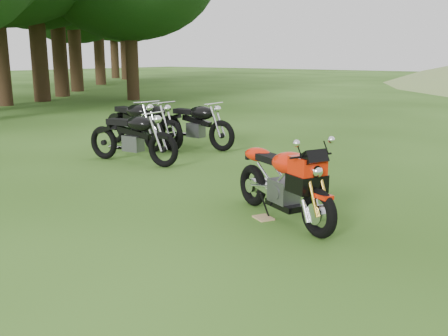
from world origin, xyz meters
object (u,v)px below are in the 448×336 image
Objects in this scene: plywood_board at (263,218)px; vintage_moto_a at (132,135)px; vintage_moto_b at (133,122)px; vintage_moto_c at (195,123)px; sport_motorcycle at (283,176)px; vintage_moto_d at (148,122)px.

plywood_board is 0.12× the size of vintage_moto_a.
vintage_moto_a is at bearing 162.62° from plywood_board.
plywood_board is 3.99m from vintage_moto_a.
vintage_moto_c is (1.11, 0.79, -0.02)m from vintage_moto_b.
vintage_moto_a is 1.72m from vintage_moto_b.
vintage_moto_a is 1.95m from vintage_moto_c.
vintage_moto_a is at bearing -172.03° from sport_motorcycle.
vintage_moto_d reaches higher than vintage_moto_c.
plywood_board is (-0.20, -0.12, -0.55)m from sport_motorcycle.
vintage_moto_a is 0.95× the size of vintage_moto_b.
vintage_moto_b reaches higher than plywood_board.
vintage_moto_d is (-4.99, 2.41, -0.01)m from sport_motorcycle.
sport_motorcycle is 5.12m from vintage_moto_c.
vintage_moto_d is at bearing 177.16° from sport_motorcycle.
sport_motorcycle is 0.90× the size of vintage_moto_c.
sport_motorcycle reaches higher than vintage_moto_c.
plywood_board is at bearing -16.42° from vintage_moto_b.
vintage_moto_b is 1.36m from vintage_moto_c.
vintage_moto_b reaches higher than vintage_moto_c.
vintage_moto_b is (-1.27, 1.15, 0.03)m from vintage_moto_a.
vintage_moto_c is (-0.16, 1.94, 0.01)m from vintage_moto_a.
plywood_board is 5.59m from vintage_moto_b.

